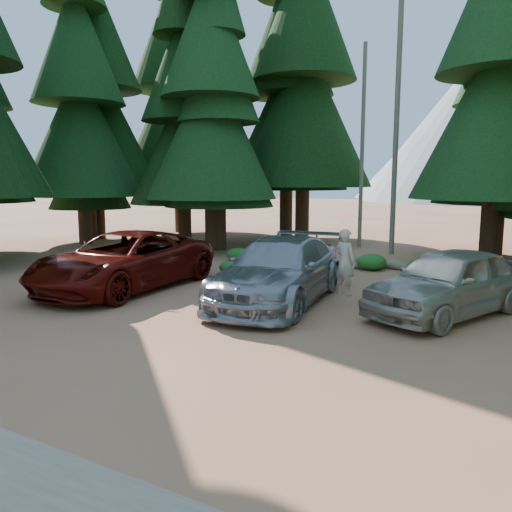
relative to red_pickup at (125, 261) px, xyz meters
The scene contains 19 objects.
ground 5.55m from the red_pickup, 31.17° to the right, with size 160.00×160.00×0.00m, color #955C3F.
forest_belt_north 13.07m from the red_pickup, 68.94° to the left, with size 36.00×7.00×22.00m, color black, non-canonical shape.
snag_front 13.86m from the red_pickup, 64.82° to the left, with size 0.24×0.24×12.00m, color #686453.
snag_back 14.22m from the red_pickup, 75.18° to the left, with size 0.20×0.20×10.00m, color #686453.
mountain_peak 86.24m from the red_pickup, 88.59° to the left, with size 48.00×50.00×28.00m.
red_pickup is the anchor object (origin of this frame).
silver_minivan_center 5.08m from the red_pickup, ahead, with size 2.50×6.16×1.79m, color #9EA0A6.
silver_minivan_right 9.52m from the red_pickup, ahead, with size 2.04×5.06×1.72m, color #B3AC9F.
frisbee_player 6.89m from the red_pickup, 10.21° to the left, with size 0.77×0.65×2.00m.
log_left 7.27m from the red_pickup, 58.82° to the left, with size 0.27×0.27×3.81m, color #686453.
log_mid 9.99m from the red_pickup, 50.31° to the left, with size 0.28×0.28×3.41m, color #686453.
log_right 12.39m from the red_pickup, 31.69° to the left, with size 0.36×0.36×5.59m, color #686453.
shrub_far_left 6.57m from the red_pickup, 88.06° to the left, with size 0.97×0.97×0.54m, color #236C20.
shrub_left 5.46m from the red_pickup, 68.68° to the left, with size 0.89×0.89×0.49m, color #236C20.
shrub_center_left 4.12m from the red_pickup, 66.37° to the left, with size 0.90×0.90×0.50m, color #236C20.
shrub_center_right 10.25m from the red_pickup, 39.26° to the left, with size 1.24×1.24×0.68m, color #236C20.
shrub_right 9.21m from the red_pickup, 50.34° to the left, with size 1.12×1.12×0.62m, color #236C20.
shrub_far_right 9.18m from the red_pickup, 28.59° to the left, with size 1.13×1.13×0.62m, color #236C20.
shrub_edge_west 6.07m from the red_pickup, 139.95° to the left, with size 0.71×0.71×0.39m, color #236C20.
Camera 1 is at (6.39, -8.69, 3.39)m, focal length 35.00 mm.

